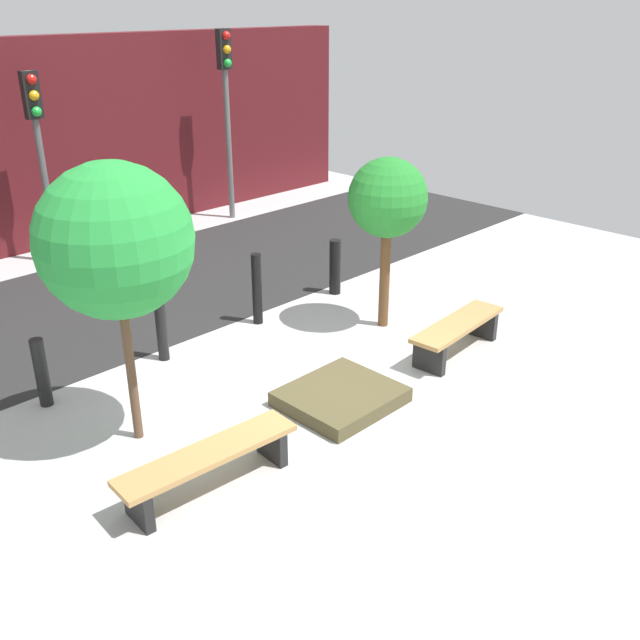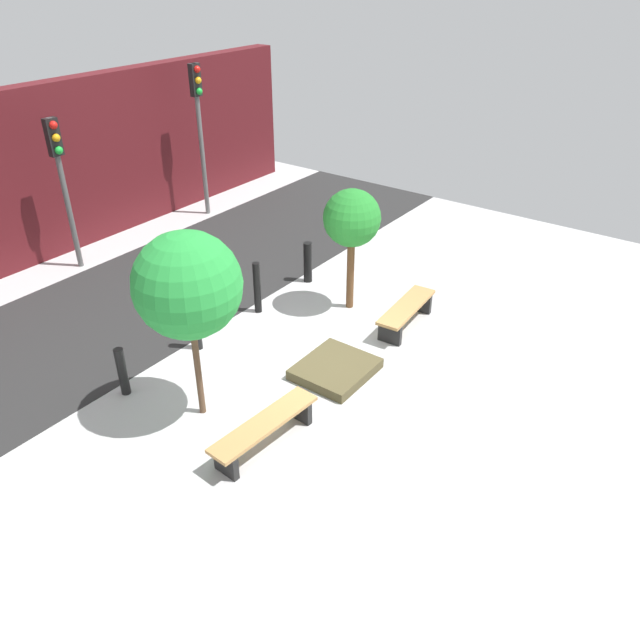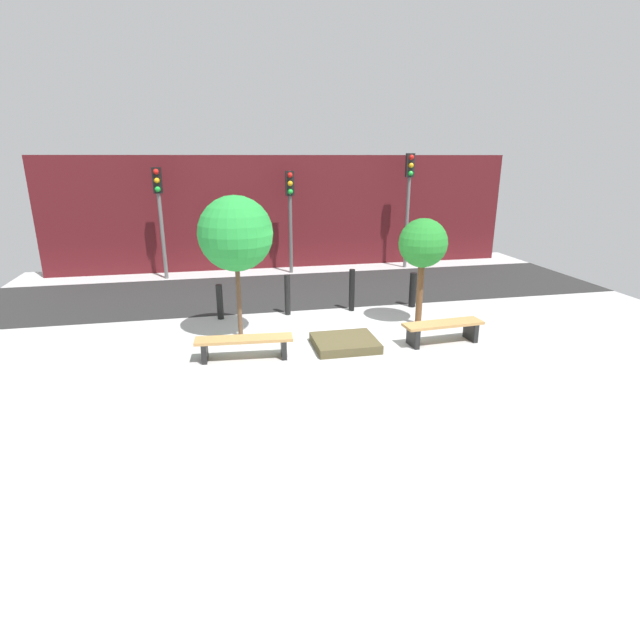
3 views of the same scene
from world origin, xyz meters
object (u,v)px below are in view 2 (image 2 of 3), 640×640
at_px(bench_right, 406,311).
at_px(tree_behind_left_bench, 188,286).
at_px(bench_left, 265,428).
at_px(bollard_center, 257,288).
at_px(traffic_light_mid_east, 199,114).
at_px(bollard_left, 196,324).
at_px(traffic_light_mid_west, 60,167).
at_px(planter_bed, 335,369).
at_px(bollard_far_left, 122,372).
at_px(tree_behind_right_bench, 352,219).
at_px(bollard_right, 308,262).

xyz_separation_m(bench_right, tree_behind_left_bench, (-4.20, 1.31, 1.94)).
distance_m(bench_left, bollard_center, 3.99).
height_order(bench_right, tree_behind_left_bench, tree_behind_left_bench).
bearing_deg(tree_behind_left_bench, traffic_light_mid_east, 44.33).
relative_size(bollard_left, traffic_light_mid_west, 0.30).
bearing_deg(traffic_light_mid_east, planter_bed, -119.87).
distance_m(bollard_far_left, bollard_left, 1.67).
xyz_separation_m(planter_bed, tree_behind_right_bench, (2.10, 1.11, 1.82)).
height_order(bollard_left, bollard_right, bollard_left).
xyz_separation_m(bollard_right, traffic_light_mid_west, (-2.50, 4.71, 1.88)).
height_order(bench_left, bollard_left, bollard_left).
height_order(tree_behind_left_bench, traffic_light_mid_east, traffic_light_mid_east).
height_order(tree_behind_left_bench, bollard_right, tree_behind_left_bench).
height_order(tree_behind_right_bench, bollard_left, tree_behind_right_bench).
bearing_deg(bollard_center, planter_bed, -108.53).
xyz_separation_m(bench_right, traffic_light_mid_west, (-2.10, 7.40, 2.00)).
relative_size(bollard_left, bollard_center, 0.94).
height_order(bench_left, tree_behind_right_bench, tree_behind_right_bench).
relative_size(planter_bed, tree_behind_right_bench, 0.52).
relative_size(traffic_light_mid_west, traffic_light_mid_east, 0.86).
bearing_deg(bollard_left, bench_right, -42.53).
xyz_separation_m(bollard_right, traffic_light_mid_east, (1.63, 4.71, 2.23)).
relative_size(tree_behind_right_bench, traffic_light_mid_west, 0.74).
bearing_deg(tree_behind_right_bench, bollard_center, 132.48).
xyz_separation_m(planter_bed, bollard_right, (2.50, 2.49, 0.37)).
bearing_deg(traffic_light_mid_west, bench_right, -74.16).
relative_size(bollard_far_left, bollard_left, 0.84).
bearing_deg(bench_left, tree_behind_left_bench, 94.27).
height_order(bench_left, bench_right, bench_right).
bearing_deg(tree_behind_right_bench, bollard_left, 154.80).
height_order(bollard_right, traffic_light_mid_west, traffic_light_mid_west).
bearing_deg(bollard_left, planter_bed, -71.47).
bearing_deg(bench_right, tree_behind_right_bench, 85.73).
relative_size(tree_behind_left_bench, bollard_left, 2.99).
distance_m(bench_right, tree_behind_right_bench, 2.05).
bearing_deg(bollard_right, bench_left, -149.69).
xyz_separation_m(bench_right, bollard_right, (0.41, 2.69, 0.13)).
distance_m(bollard_right, traffic_light_mid_east, 5.46).
distance_m(bollard_left, traffic_light_mid_east, 7.18).
relative_size(tree_behind_left_bench, tree_behind_right_bench, 1.23).
bearing_deg(planter_bed, traffic_light_mid_east, 60.13).
bearing_deg(bench_right, traffic_light_mid_east, 70.35).
relative_size(bench_right, bollard_center, 1.63).
bearing_deg(bench_right, bench_left, 175.73).
relative_size(bench_right, traffic_light_mid_east, 0.45).
distance_m(bench_right, traffic_light_mid_west, 7.95).
bearing_deg(tree_behind_left_bench, bench_left, -90.00).
distance_m(bench_left, planter_bed, 2.12).
relative_size(bollard_center, traffic_light_mid_west, 0.32).
height_order(tree_behind_right_bench, bollard_right, tree_behind_right_bench).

